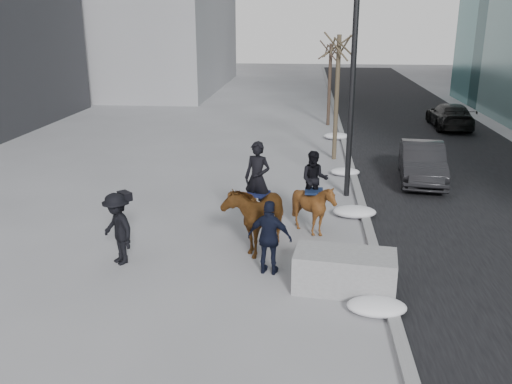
# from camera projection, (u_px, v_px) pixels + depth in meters

# --- Properties ---
(ground) EXTENTS (120.00, 120.00, 0.00)m
(ground) POSITION_uv_depth(u_px,v_px,m) (251.00, 268.00, 12.80)
(ground) COLOR gray
(ground) RESTS_ON ground
(road) EXTENTS (8.00, 90.00, 0.01)m
(road) POSITION_uv_depth(u_px,v_px,m) (450.00, 165.00, 21.65)
(road) COLOR black
(road) RESTS_ON ground
(curb) EXTENTS (0.25, 90.00, 0.12)m
(curb) POSITION_uv_depth(u_px,v_px,m) (349.00, 162.00, 21.99)
(curb) COLOR gray
(curb) RESTS_ON ground
(planter) EXTENTS (2.27, 1.33, 0.86)m
(planter) POSITION_uv_depth(u_px,v_px,m) (345.00, 271.00, 11.66)
(planter) COLOR gray
(planter) RESTS_ON ground
(car_near) EXTENTS (1.94, 4.34, 1.38)m
(car_near) POSITION_uv_depth(u_px,v_px,m) (422.00, 162.00, 19.41)
(car_near) COLOR black
(car_near) RESTS_ON ground
(car_far) EXTENTS (1.97, 4.61, 1.33)m
(car_far) POSITION_uv_depth(u_px,v_px,m) (450.00, 116.00, 28.84)
(car_far) COLOR black
(car_far) RESTS_ON ground
(tree_near) EXTENTS (1.20, 1.20, 5.57)m
(tree_near) POSITION_uv_depth(u_px,v_px,m) (337.00, 92.00, 21.83)
(tree_near) COLOR #3D3224
(tree_near) RESTS_ON ground
(tree_far) EXTENTS (1.20, 1.20, 4.83)m
(tree_far) POSITION_uv_depth(u_px,v_px,m) (330.00, 81.00, 29.13)
(tree_far) COLOR #34281E
(tree_far) RESTS_ON ground
(mounted_left) EXTENTS (1.66, 2.32, 2.73)m
(mounted_left) POSITION_uv_depth(u_px,v_px,m) (257.00, 209.00, 13.69)
(mounted_left) COLOR #472A0E
(mounted_left) RESTS_ON ground
(mounted_right) EXTENTS (1.23, 1.38, 2.28)m
(mounted_right) POSITION_uv_depth(u_px,v_px,m) (314.00, 202.00, 14.58)
(mounted_right) COLOR #4A270E
(mounted_right) RESTS_ON ground
(feeder) EXTENTS (1.09, 0.95, 1.75)m
(feeder) POSITION_uv_depth(u_px,v_px,m) (270.00, 238.00, 12.28)
(feeder) COLOR black
(feeder) RESTS_ON ground
(camera_crew) EXTENTS (1.27, 1.25, 1.75)m
(camera_crew) POSITION_uv_depth(u_px,v_px,m) (118.00, 228.00, 12.80)
(camera_crew) COLOR black
(camera_crew) RESTS_ON ground
(lamppost) EXTENTS (0.25, 2.95, 9.09)m
(lamppost) POSITION_uv_depth(u_px,v_px,m) (355.00, 40.00, 16.23)
(lamppost) COLOR black
(lamppost) RESTS_ON ground
(snow_piles) EXTENTS (1.27, 17.13, 0.32)m
(snow_piles) POSITION_uv_depth(u_px,v_px,m) (349.00, 187.00, 18.43)
(snow_piles) COLOR silver
(snow_piles) RESTS_ON ground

